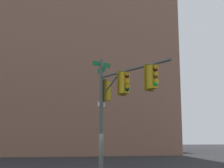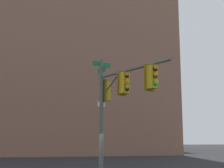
# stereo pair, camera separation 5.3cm
# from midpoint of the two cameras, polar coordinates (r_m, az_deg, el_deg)

# --- Properties ---
(signal_pole_assembly) EXTENTS (2.66, 4.75, 6.34)m
(signal_pole_assembly) POSITION_cam_midpoint_polar(r_m,az_deg,el_deg) (15.62, 1.07, -1.99)
(signal_pole_assembly) COLOR #4C514C
(signal_pole_assembly) RESTS_ON ground_plane
(building_brick_farside) EXTENTS (17.35, 15.95, 35.79)m
(building_brick_farside) POSITION_cam_midpoint_polar(r_m,az_deg,el_deg) (82.53, 0.51, 1.32)
(building_brick_farside) COLOR brown
(building_brick_farside) RESTS_ON ground_plane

